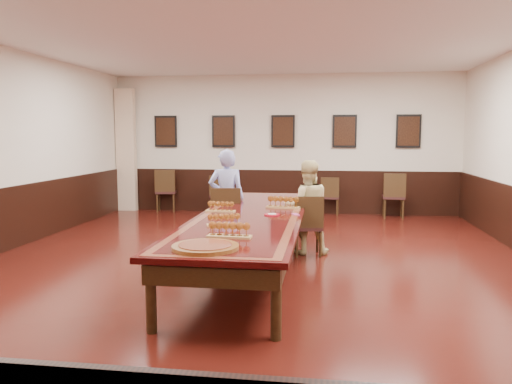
# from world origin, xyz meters

# --- Properties ---
(floor) EXTENTS (8.00, 10.00, 0.02)m
(floor) POSITION_xyz_m (0.00, 0.00, -0.01)
(floor) COLOR black
(floor) RESTS_ON ground
(ceiling) EXTENTS (8.00, 10.00, 0.02)m
(ceiling) POSITION_xyz_m (0.00, 0.00, 3.21)
(ceiling) COLOR white
(ceiling) RESTS_ON floor
(wall_back) EXTENTS (8.00, 0.02, 3.20)m
(wall_back) POSITION_xyz_m (0.00, 5.01, 1.60)
(wall_back) COLOR beige
(wall_back) RESTS_ON floor
(wall_front) EXTENTS (8.00, 0.02, 3.20)m
(wall_front) POSITION_xyz_m (0.00, -5.01, 1.60)
(wall_front) COLOR beige
(wall_front) RESTS_ON floor
(chair_man) EXTENTS (0.54, 0.58, 1.00)m
(chair_man) POSITION_xyz_m (-0.58, 1.19, 0.50)
(chair_man) COLOR #321716
(chair_man) RESTS_ON floor
(chair_woman) EXTENTS (0.49, 0.53, 0.92)m
(chair_woman) POSITION_xyz_m (0.73, 0.91, 0.46)
(chair_woman) COLOR #321716
(chair_woman) RESTS_ON floor
(spare_chair_a) EXTENTS (0.56, 0.60, 1.00)m
(spare_chair_a) POSITION_xyz_m (-2.77, 4.80, 0.50)
(spare_chair_a) COLOR #321716
(spare_chair_a) RESTS_ON floor
(spare_chair_b) EXTENTS (0.42, 0.46, 0.89)m
(spare_chair_b) POSITION_xyz_m (-1.43, 4.67, 0.45)
(spare_chair_b) COLOR #321716
(spare_chair_b) RESTS_ON floor
(spare_chair_c) EXTENTS (0.44, 0.47, 0.87)m
(spare_chair_c) POSITION_xyz_m (1.10, 4.81, 0.44)
(spare_chair_c) COLOR #321716
(spare_chair_c) RESTS_ON floor
(spare_chair_d) EXTENTS (0.49, 0.53, 0.99)m
(spare_chair_d) POSITION_xyz_m (2.48, 4.58, 0.50)
(spare_chair_d) COLOR #321716
(spare_chair_d) RESTS_ON floor
(person_man) EXTENTS (0.63, 0.47, 1.59)m
(person_man) POSITION_xyz_m (-0.60, 1.29, 0.80)
(person_man) COLOR #4C58BF
(person_man) RESTS_ON floor
(person_woman) EXTENTS (0.79, 0.65, 1.44)m
(person_woman) POSITION_xyz_m (0.72, 1.01, 0.72)
(person_woman) COLOR beige
(person_woman) RESTS_ON floor
(pink_phone) EXTENTS (0.12, 0.16, 0.01)m
(pink_phone) POSITION_xyz_m (0.60, 0.06, 0.76)
(pink_phone) COLOR #CB438C
(pink_phone) RESTS_ON conference_table
(curtain) EXTENTS (0.45, 0.18, 2.90)m
(curtain) POSITION_xyz_m (-3.75, 4.82, 1.45)
(curtain) COLOR beige
(curtain) RESTS_ON floor
(wainscoting) EXTENTS (8.00, 10.00, 1.00)m
(wainscoting) POSITION_xyz_m (0.00, 0.00, 0.50)
(wainscoting) COLOR black
(wainscoting) RESTS_ON floor
(conference_table) EXTENTS (1.40, 5.00, 0.76)m
(conference_table) POSITION_xyz_m (0.00, 0.00, 0.61)
(conference_table) COLOR black
(conference_table) RESTS_ON floor
(posters) EXTENTS (6.14, 0.04, 0.74)m
(posters) POSITION_xyz_m (0.00, 4.94, 1.90)
(posters) COLOR black
(posters) RESTS_ON wall_back
(flight_a) EXTENTS (0.42, 0.15, 0.15)m
(flight_a) POSITION_xyz_m (-0.45, 0.15, 0.82)
(flight_a) COLOR #B08649
(flight_a) RESTS_ON conference_table
(flight_b) EXTENTS (0.51, 0.22, 0.18)m
(flight_b) POSITION_xyz_m (0.38, 0.62, 0.84)
(flight_b) COLOR #B08649
(flight_b) RESTS_ON conference_table
(flight_c) EXTENTS (0.42, 0.24, 0.15)m
(flight_c) POSITION_xyz_m (-0.18, -0.89, 0.82)
(flight_c) COLOR #B08649
(flight_c) RESTS_ON conference_table
(flight_d) EXTENTS (0.47, 0.16, 0.17)m
(flight_d) POSITION_xyz_m (0.01, -1.56, 0.83)
(flight_d) COLOR #B08649
(flight_d) RESTS_ON conference_table
(red_plate_grp) EXTENTS (0.21, 0.21, 0.03)m
(red_plate_grp) POSITION_xyz_m (0.29, -0.05, 0.76)
(red_plate_grp) COLOR #AD0B1E
(red_plate_grp) RESTS_ON conference_table
(carved_platter) EXTENTS (0.68, 0.68, 0.05)m
(carved_platter) POSITION_xyz_m (-0.12, -2.09, 0.77)
(carved_platter) COLOR #5C3212
(carved_platter) RESTS_ON conference_table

